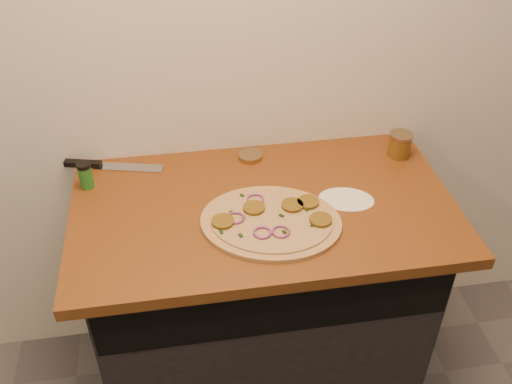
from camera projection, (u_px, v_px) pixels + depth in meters
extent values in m
cube|color=silver|center=(246.00, 25.00, 1.77)|extent=(4.00, 0.02, 2.70)
cube|color=black|center=(261.00, 298.00, 2.10)|extent=(1.10, 0.60, 0.86)
cube|color=brown|center=(263.00, 208.00, 1.80)|extent=(1.20, 0.70, 0.04)
cylinder|color=tan|center=(271.00, 222.00, 1.71)|extent=(0.51, 0.51, 0.01)
cylinder|color=#CCC186|center=(271.00, 220.00, 1.70)|extent=(0.44, 0.44, 0.01)
cylinder|color=brown|center=(254.00, 208.00, 1.73)|extent=(0.07, 0.07, 0.01)
cylinder|color=brown|center=(223.00, 221.00, 1.68)|extent=(0.07, 0.07, 0.01)
cylinder|color=brown|center=(321.00, 220.00, 1.69)|extent=(0.07, 0.07, 0.01)
cylinder|color=brown|center=(308.00, 202.00, 1.76)|extent=(0.07, 0.07, 0.01)
cylinder|color=brown|center=(292.00, 205.00, 1.74)|extent=(0.07, 0.07, 0.01)
torus|color=#792D6A|center=(262.00, 232.00, 1.64)|extent=(0.06, 0.06, 0.01)
torus|color=#792D6A|center=(236.00, 218.00, 1.70)|extent=(0.06, 0.06, 0.01)
torus|color=#792D6A|center=(281.00, 231.00, 1.65)|extent=(0.06, 0.06, 0.01)
torus|color=#792D6A|center=(255.00, 199.00, 1.77)|extent=(0.06, 0.06, 0.01)
cube|color=black|center=(282.00, 216.00, 1.71)|extent=(0.02, 0.02, 0.00)
cube|color=black|center=(313.00, 225.00, 1.67)|extent=(0.02, 0.02, 0.00)
cube|color=black|center=(231.00, 212.00, 1.72)|extent=(0.02, 0.02, 0.00)
cube|color=black|center=(221.00, 232.00, 1.65)|extent=(0.01, 0.02, 0.00)
cube|color=black|center=(311.00, 204.00, 1.75)|extent=(0.02, 0.01, 0.00)
cube|color=black|center=(242.00, 195.00, 1.79)|extent=(0.02, 0.02, 0.00)
cube|color=black|center=(241.00, 235.00, 1.64)|extent=(0.01, 0.02, 0.00)
cube|color=black|center=(284.00, 232.00, 1.65)|extent=(0.01, 0.02, 0.00)
cube|color=black|center=(243.00, 217.00, 1.70)|extent=(0.01, 0.02, 0.00)
cube|color=black|center=(307.00, 210.00, 1.73)|extent=(0.02, 0.02, 0.00)
cube|color=#B7BAC1|center=(129.00, 167.00, 1.94)|extent=(0.24, 0.10, 0.01)
cube|color=black|center=(83.00, 164.00, 1.94)|extent=(0.13, 0.06, 0.02)
cylinder|color=#9E815C|center=(250.00, 156.00, 1.98)|extent=(0.09, 0.09, 0.02)
cylinder|color=maroon|center=(399.00, 146.00, 1.98)|extent=(0.08, 0.08, 0.07)
cylinder|color=#9E815C|center=(401.00, 135.00, 1.96)|extent=(0.08, 0.08, 0.01)
cylinder|color=#226821|center=(86.00, 177.00, 1.83)|extent=(0.04, 0.04, 0.08)
cylinder|color=black|center=(83.00, 165.00, 1.81)|extent=(0.05, 0.05, 0.01)
cylinder|color=white|center=(346.00, 199.00, 1.80)|extent=(0.22, 0.22, 0.00)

